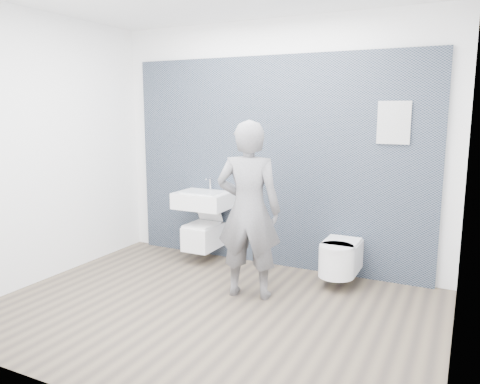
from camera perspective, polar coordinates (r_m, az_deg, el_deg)
The scene contains 8 objects.
ground at distance 4.42m, azimuth -3.57°, elevation -14.13°, with size 4.00×4.00×0.00m, color brown.
room_shell at distance 4.03m, azimuth -3.84°, elevation 9.05°, with size 4.00×4.00×4.00m.
tile_wall at distance 5.65m, azimuth 3.97°, elevation -8.64°, with size 3.60×0.06×2.40m, color black.
washbasin at distance 5.57m, azimuth -4.51°, elevation -0.94°, with size 0.63×0.47×0.47m.
toilet_square at distance 5.66m, azimuth -4.48°, elevation -5.19°, with size 0.34×0.49×0.63m.
toilet_rounded at distance 4.99m, azimuth 12.02°, elevation -7.85°, with size 0.36×0.62×0.33m.
info_placard at distance 5.28m, azimuth 17.25°, elevation -10.44°, with size 0.32×0.03×0.43m, color white.
visitor at distance 4.47m, azimuth 1.06°, elevation -2.23°, with size 0.63×0.41×1.71m, color slate.
Camera 1 is at (2.03, -3.49, 1.81)m, focal length 35.00 mm.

